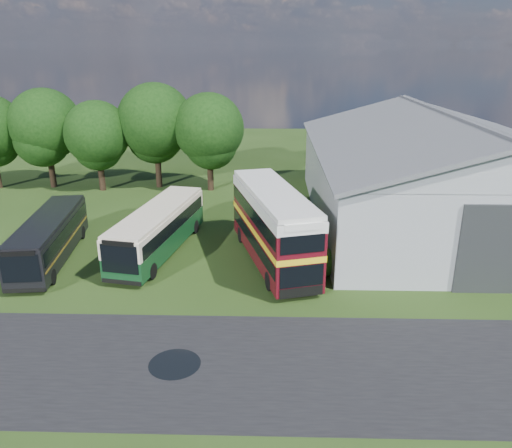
{
  "coord_description": "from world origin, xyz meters",
  "views": [
    {
      "loc": [
        2.42,
        -20.64,
        12.67
      ],
      "look_at": [
        1.62,
        8.0,
        2.37
      ],
      "focal_mm": 35.0,
      "sensor_mm": 36.0,
      "label": 1
    }
  ],
  "objects_px": {
    "storage_shed": "(439,167)",
    "bus_green_single": "(159,229)",
    "bus_maroon_double": "(273,227)",
    "bus_dark_single": "(49,238)"
  },
  "relations": [
    {
      "from": "bus_green_single",
      "to": "bus_maroon_double",
      "type": "height_order",
      "value": "bus_maroon_double"
    },
    {
      "from": "bus_green_single",
      "to": "bus_dark_single",
      "type": "height_order",
      "value": "bus_green_single"
    },
    {
      "from": "storage_shed",
      "to": "bus_green_single",
      "type": "xyz_separation_m",
      "value": [
        -19.64,
        -6.97,
        -2.59
      ]
    },
    {
      "from": "storage_shed",
      "to": "bus_dark_single",
      "type": "distance_m",
      "value": 27.56
    },
    {
      "from": "storage_shed",
      "to": "bus_green_single",
      "type": "bearing_deg",
      "value": -160.45
    },
    {
      "from": "bus_green_single",
      "to": "bus_dark_single",
      "type": "bearing_deg",
      "value": -157.18
    },
    {
      "from": "storage_shed",
      "to": "bus_maroon_double",
      "type": "relative_size",
      "value": 2.23
    },
    {
      "from": "storage_shed",
      "to": "bus_dark_single",
      "type": "height_order",
      "value": "storage_shed"
    },
    {
      "from": "bus_maroon_double",
      "to": "bus_dark_single",
      "type": "relative_size",
      "value": 1.09
    },
    {
      "from": "bus_green_single",
      "to": "bus_maroon_double",
      "type": "relative_size",
      "value": 0.99
    }
  ]
}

